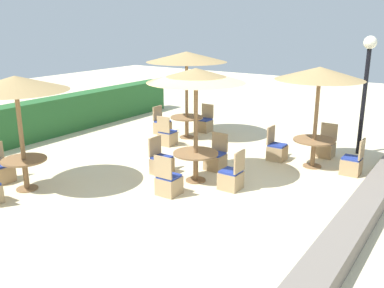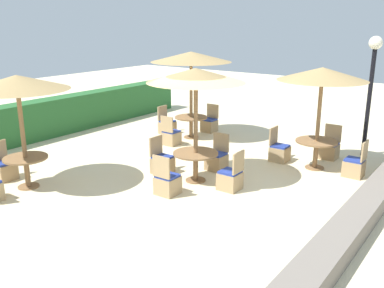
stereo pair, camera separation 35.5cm
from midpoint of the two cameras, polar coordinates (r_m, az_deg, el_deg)
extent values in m
plane|color=beige|center=(10.09, 3.78, -5.48)|extent=(40.00, 40.00, 0.00)
cube|color=#28602D|center=(14.57, -19.48, 2.97)|extent=(13.00, 0.70, 1.24)
cube|color=slate|center=(8.84, 22.61, -8.65)|extent=(10.00, 0.56, 0.38)
cylinder|color=black|center=(12.91, 23.22, 4.98)|extent=(0.12, 0.12, 3.00)
sphere|color=silver|center=(12.73, 24.05, 12.23)|extent=(0.36, 0.36, 0.36)
cylinder|color=olive|center=(9.93, 1.52, 2.12)|extent=(0.10, 0.10, 2.61)
cone|color=tan|center=(9.71, 1.58, 9.16)|extent=(2.25, 2.25, 0.32)
cylinder|color=olive|center=(10.32, 1.47, -4.84)|extent=(0.48, 0.48, 0.03)
cylinder|color=olive|center=(10.21, 1.48, -3.16)|extent=(0.12, 0.12, 0.67)
cylinder|color=olive|center=(10.10, 1.50, -1.25)|extent=(1.07, 1.07, 0.04)
cube|color=tan|center=(11.04, 4.20, -2.43)|extent=(0.46, 0.46, 0.40)
cube|color=#233893|center=(10.97, 4.22, -1.32)|extent=(0.42, 0.42, 0.05)
cube|color=tan|center=(11.07, 4.83, 0.25)|extent=(0.04, 0.46, 0.48)
cube|color=tan|center=(9.81, 6.10, -4.94)|extent=(0.46, 0.46, 0.40)
cube|color=#233893|center=(9.73, 6.14, -3.70)|extent=(0.42, 0.42, 0.05)
cube|color=tan|center=(9.54, 7.28, -2.45)|extent=(0.46, 0.04, 0.48)
cube|color=tan|center=(9.51, -2.19, -5.54)|extent=(0.46, 0.46, 0.40)
cube|color=#233893|center=(9.43, -2.20, -4.27)|extent=(0.42, 0.42, 0.05)
cube|color=tan|center=(9.18, -3.03, -3.09)|extent=(0.04, 0.46, 0.48)
cube|color=tan|center=(10.77, -2.99, -2.90)|extent=(0.46, 0.46, 0.40)
cube|color=#233893|center=(10.70, -3.01, -1.76)|extent=(0.42, 0.42, 0.05)
cube|color=tan|center=(10.75, -3.90, -0.21)|extent=(0.46, 0.04, 0.48)
cylinder|color=olive|center=(11.34, 17.37, 2.96)|extent=(0.10, 0.10, 2.53)
cone|color=tan|center=(11.15, 17.89, 8.90)|extent=(2.21, 2.21, 0.32)
cylinder|color=olive|center=(11.68, 16.86, -3.03)|extent=(0.48, 0.48, 0.03)
cylinder|color=olive|center=(11.57, 16.99, -1.44)|extent=(0.12, 0.12, 0.71)
cylinder|color=olive|center=(11.47, 17.15, 0.33)|extent=(1.07, 1.07, 0.04)
cube|color=tan|center=(11.35, 21.59, -3.06)|extent=(0.46, 0.46, 0.40)
cube|color=#233893|center=(11.28, 21.71, -1.98)|extent=(0.42, 0.42, 0.05)
cube|color=tan|center=(11.16, 22.88, -0.87)|extent=(0.46, 0.04, 0.48)
cube|color=tan|center=(12.56, 18.58, -0.95)|extent=(0.46, 0.46, 0.40)
cube|color=#233893|center=(12.50, 18.67, 0.04)|extent=(0.42, 0.42, 0.05)
cube|color=tan|center=(12.63, 19.07, 1.41)|extent=(0.04, 0.46, 0.48)
cube|color=tan|center=(11.96, 12.44, -1.30)|extent=(0.46, 0.46, 0.40)
cube|color=#233893|center=(11.90, 12.51, -0.27)|extent=(0.42, 0.42, 0.05)
cube|color=tan|center=(11.91, 11.66, 1.12)|extent=(0.46, 0.04, 0.48)
cylinder|color=olive|center=(10.22, -20.72, 1.16)|extent=(0.10, 0.10, 2.51)
cone|color=tan|center=(10.00, -21.39, 7.66)|extent=(2.26, 2.26, 0.32)
cylinder|color=olive|center=(10.58, -20.05, -5.33)|extent=(0.48, 0.48, 0.03)
cylinder|color=olive|center=(10.47, -20.22, -3.65)|extent=(0.12, 0.12, 0.69)
cylinder|color=olive|center=(10.36, -20.42, -1.76)|extent=(0.99, 0.99, 0.04)
cube|color=tan|center=(11.22, -22.86, -3.41)|extent=(0.46, 0.46, 0.40)
cube|color=#233893|center=(11.15, -22.99, -2.32)|extent=(0.42, 0.42, 0.05)
cylinder|color=olive|center=(13.78, 0.62, 6.29)|extent=(0.10, 0.10, 2.70)
cone|color=tan|center=(13.62, 0.64, 11.56)|extent=(2.55, 2.55, 0.32)
cylinder|color=olive|center=(14.07, 0.61, 0.93)|extent=(0.48, 0.48, 0.03)
cylinder|color=olive|center=(13.99, 0.61, 2.18)|extent=(0.12, 0.12, 0.66)
cylinder|color=olive|center=(13.91, 0.61, 3.58)|extent=(1.06, 1.06, 0.04)
cube|color=tan|center=(14.80, 2.99, 2.42)|extent=(0.46, 0.46, 0.40)
cube|color=#233893|center=(14.75, 3.00, 3.27)|extent=(0.42, 0.42, 0.05)
cube|color=tan|center=(14.87, 3.46, 4.41)|extent=(0.04, 0.46, 0.48)
cube|color=tan|center=(14.55, -2.60, 2.19)|extent=(0.46, 0.46, 0.40)
cube|color=#233893|center=(14.50, -2.62, 3.05)|extent=(0.42, 0.42, 0.05)
cube|color=tan|center=(14.57, -3.28, 4.17)|extent=(0.46, 0.04, 0.48)
cube|color=tan|center=(13.23, -2.00, 0.76)|extent=(0.46, 0.46, 0.40)
cube|color=#233893|center=(13.17, -2.01, 1.70)|extent=(0.42, 0.42, 0.05)
cube|color=tan|center=(12.95, -2.60, 2.65)|extent=(0.04, 0.46, 0.48)
camera|label=1|loc=(0.18, -88.99, 0.29)|focal=40.00mm
camera|label=2|loc=(0.18, 91.01, -0.29)|focal=40.00mm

